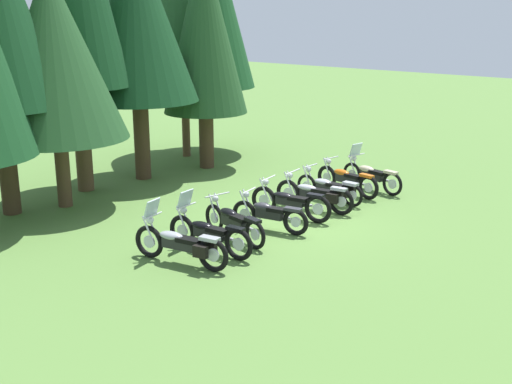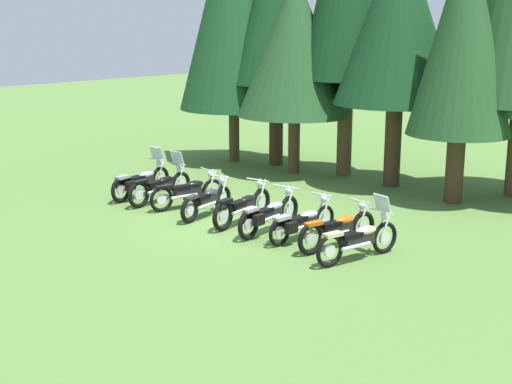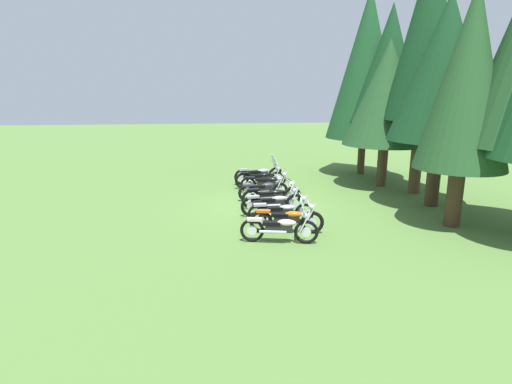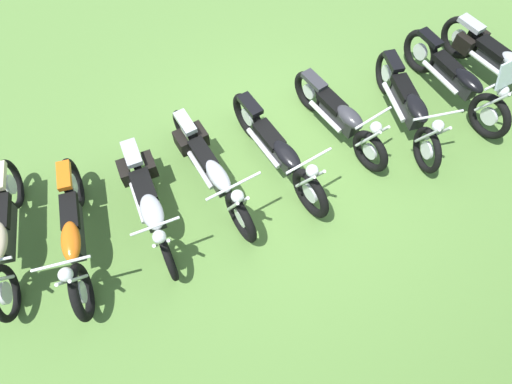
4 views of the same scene
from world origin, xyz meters
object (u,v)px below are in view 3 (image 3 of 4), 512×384
(motorcycle_7, at_px, (287,219))
(pine_tree_1, at_px, (390,64))
(motorcycle_2, at_px, (267,183))
(pine_tree_4, at_px, (445,68))
(motorcycle_4, at_px, (272,196))
(motorcycle_1, at_px, (261,178))
(pine_tree_3, at_px, (429,30))
(pine_tree_2, at_px, (387,93))
(motorcycle_0, at_px, (259,174))
(pine_tree_5, at_px, (469,78))
(motorcycle_3, at_px, (264,189))
(motorcycle_5, at_px, (272,203))
(motorcycle_6, at_px, (279,211))
(pine_tree_0, at_px, (367,64))
(motorcycle_8, at_px, (280,227))

(motorcycle_7, relative_size, pine_tree_1, 0.28)
(motorcycle_2, height_order, pine_tree_4, pine_tree_4)
(motorcycle_4, bearing_deg, motorcycle_1, 82.73)
(pine_tree_3, bearing_deg, pine_tree_2, -147.04)
(motorcycle_4, distance_m, pine_tree_3, 9.26)
(motorcycle_0, bearing_deg, pine_tree_3, -30.30)
(pine_tree_2, height_order, pine_tree_5, pine_tree_5)
(motorcycle_4, xyz_separation_m, pine_tree_1, (-4.39, 6.23, 5.13))
(motorcycle_7, xyz_separation_m, pine_tree_1, (-7.38, 6.20, 5.13))
(motorcycle_3, distance_m, pine_tree_4, 8.15)
(pine_tree_2, bearing_deg, pine_tree_4, 9.76)
(motorcycle_4, relative_size, motorcycle_5, 0.99)
(motorcycle_4, relative_size, motorcycle_7, 1.02)
(motorcycle_2, xyz_separation_m, pine_tree_1, (-2.18, 6.13, 5.12))
(motorcycle_1, relative_size, motorcycle_2, 1.04)
(motorcycle_5, bearing_deg, motorcycle_6, -89.40)
(pine_tree_0, height_order, pine_tree_2, pine_tree_0)
(pine_tree_0, distance_m, pine_tree_4, 6.46)
(motorcycle_4, xyz_separation_m, pine_tree_2, (-3.07, 5.66, 3.81))
(pine_tree_3, bearing_deg, motorcycle_1, -103.50)
(motorcycle_2, bearing_deg, motorcycle_6, -79.83)
(motorcycle_4, xyz_separation_m, motorcycle_7, (2.99, 0.04, -0.00))
(motorcycle_0, bearing_deg, pine_tree_4, -45.64)
(motorcycle_0, distance_m, motorcycle_7, 7.13)
(motorcycle_6, distance_m, pine_tree_1, 10.31)
(motorcycle_7, bearing_deg, pine_tree_5, 10.75)
(motorcycle_2, relative_size, pine_tree_5, 0.30)
(pine_tree_0, bearing_deg, motorcycle_2, -56.07)
(pine_tree_3, bearing_deg, motorcycle_5, -68.41)
(motorcycle_3, xyz_separation_m, motorcycle_8, (4.98, -0.15, 0.05))
(motorcycle_6, bearing_deg, pine_tree_1, 47.62)
(motorcycle_3, distance_m, pine_tree_3, 9.27)
(motorcycle_3, relative_size, pine_tree_1, 0.26)
(motorcycle_1, xyz_separation_m, motorcycle_6, (5.20, -0.02, -0.04))
(motorcycle_4, height_order, motorcycle_6, motorcycle_4)
(motorcycle_1, distance_m, pine_tree_4, 8.66)
(motorcycle_8, relative_size, pine_tree_5, 0.30)
(motorcycle_2, relative_size, pine_tree_0, 0.24)
(motorcycle_3, relative_size, pine_tree_0, 0.23)
(motorcycle_7, xyz_separation_m, pine_tree_3, (-4.64, 6.54, 6.32))
(motorcycle_0, distance_m, pine_tree_4, 9.10)
(motorcycle_7, xyz_separation_m, pine_tree_0, (-8.98, 5.69, 5.21))
(motorcycle_3, xyz_separation_m, pine_tree_5, (4.02, 5.84, 4.35))
(motorcycle_1, distance_m, motorcycle_3, 2.09)
(pine_tree_1, height_order, pine_tree_5, pine_tree_1)
(motorcycle_5, relative_size, motorcycle_6, 1.06)
(motorcycle_7, distance_m, pine_tree_2, 9.11)
(pine_tree_4, bearing_deg, motorcycle_8, -62.70)
(motorcycle_1, bearing_deg, pine_tree_0, 21.59)
(motorcycle_8, height_order, pine_tree_3, pine_tree_3)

